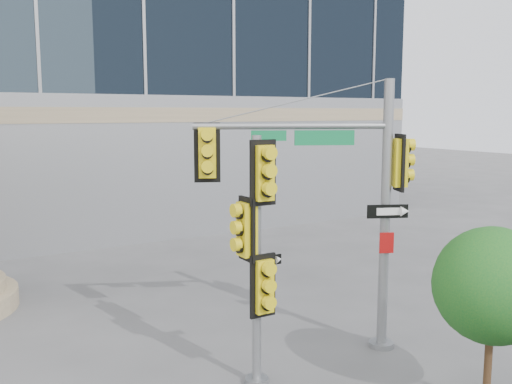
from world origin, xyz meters
TOP-DOWN VIEW (x-y plane):
  - main_signal_pole at (1.79, 1.63)m, footprint 4.37×2.30m
  - secondary_signal_pole at (-0.63, 1.01)m, footprint 0.83×0.62m
  - street_tree at (2.57, -1.78)m, footprint 2.14×2.09m

SIDE VIEW (x-z plane):
  - street_tree at x=2.57m, z-range 0.53..3.85m
  - secondary_signal_pole at x=-0.63m, z-range 0.43..5.32m
  - main_signal_pole at x=1.79m, z-range 0.72..6.74m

